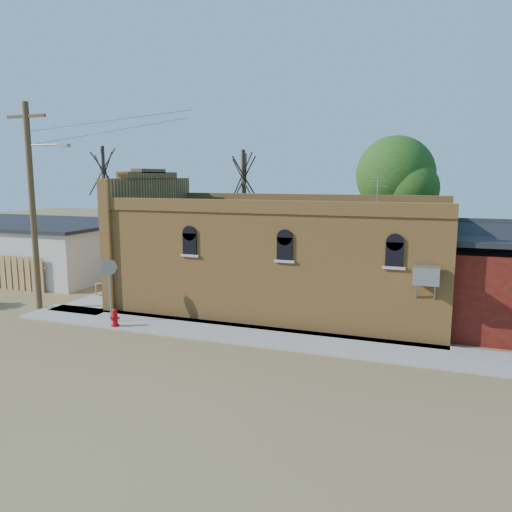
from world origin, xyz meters
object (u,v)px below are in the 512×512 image
(utility_pole, at_px, (33,202))
(stop_sign, at_px, (109,273))
(trash_barrel, at_px, (143,285))
(fire_hydrant, at_px, (115,317))
(brick_bar, at_px, (278,255))

(utility_pole, relative_size, stop_sign, 3.50)
(utility_pole, bearing_deg, trash_barrel, 54.04)
(fire_hydrant, height_order, stop_sign, stop_sign)
(brick_bar, relative_size, trash_barrel, 18.39)
(brick_bar, bearing_deg, utility_pole, -156.31)
(brick_bar, relative_size, utility_pole, 1.82)
(fire_hydrant, distance_m, trash_barrel, 5.49)
(utility_pole, height_order, trash_barrel, utility_pole)
(utility_pole, distance_m, fire_hydrant, 6.60)
(stop_sign, bearing_deg, utility_pole, 148.24)
(utility_pole, distance_m, stop_sign, 5.07)
(fire_hydrant, height_order, trash_barrel, trash_barrel)
(brick_bar, height_order, utility_pole, utility_pole)
(stop_sign, distance_m, trash_barrel, 5.00)
(brick_bar, xyz_separation_m, stop_sign, (-5.56, -4.93, -0.29))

